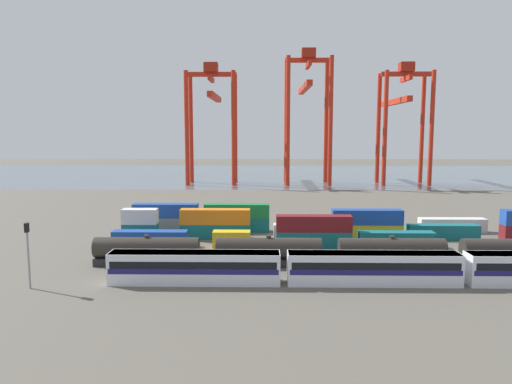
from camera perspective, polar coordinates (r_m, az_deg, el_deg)
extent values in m
plane|color=#5B564C|center=(118.04, 5.71, -1.89)|extent=(420.00, 420.00, 0.00)
cube|color=slate|center=(208.62, 3.66, 2.08)|extent=(400.00, 110.00, 0.01)
cube|color=silver|center=(60.11, -7.30, -8.92)|extent=(21.00, 3.10, 3.90)
cube|color=navy|center=(60.14, -7.30, -9.00)|extent=(20.58, 3.14, 0.64)
cube|color=black|center=(59.92, -7.31, -8.29)|extent=(20.16, 3.13, 0.90)
cube|color=slate|center=(59.64, -7.33, -7.28)|extent=(20.79, 2.85, 0.36)
cube|color=silver|center=(60.98, 13.78, -8.83)|extent=(21.00, 3.10, 3.90)
cube|color=navy|center=(61.01, 13.78, -8.92)|extent=(20.58, 3.14, 0.64)
cube|color=black|center=(60.80, 13.80, -8.21)|extent=(20.16, 3.13, 0.90)
cube|color=slate|center=(60.52, 13.83, -7.22)|extent=(20.79, 2.85, 0.36)
cube|color=#232326|center=(69.40, -12.82, -8.04)|extent=(14.55, 2.50, 1.10)
cylinder|color=#2D2823|center=(68.92, -12.87, -6.45)|extent=(14.55, 2.85, 2.85)
cylinder|color=#2D2823|center=(68.56, -12.91, -5.15)|extent=(0.70, 0.70, 0.36)
cube|color=#232326|center=(67.45, 1.51, -8.30)|extent=(14.55, 2.50, 1.10)
cylinder|color=#2D2823|center=(66.95, 1.52, -6.67)|extent=(14.55, 2.85, 2.85)
cylinder|color=#2D2823|center=(66.58, 1.52, -5.33)|extent=(0.70, 0.70, 0.36)
cube|color=#232326|center=(69.71, 15.78, -8.06)|extent=(14.55, 2.50, 1.10)
cylinder|color=#2D2823|center=(69.23, 15.83, -6.48)|extent=(14.55, 2.85, 2.85)
cylinder|color=#2D2823|center=(68.88, 15.88, -5.19)|extent=(0.70, 0.70, 0.36)
cylinder|color=gray|center=(63.11, -25.46, -6.92)|extent=(0.24, 0.24, 7.89)
cube|color=black|center=(62.41, -25.63, -3.84)|extent=(0.36, 0.60, 1.10)
cube|color=#1C4299|center=(80.02, -12.48, -5.44)|extent=(12.10, 2.44, 2.60)
cube|color=gold|center=(78.02, -2.92, -5.60)|extent=(6.04, 2.44, 2.60)
cube|color=#146066|center=(78.25, 6.87, -5.61)|extent=(12.10, 2.44, 2.60)
cube|color=maroon|center=(77.72, 6.90, -3.74)|extent=(12.10, 2.44, 2.60)
cube|color=#146066|center=(80.70, 16.32, -5.46)|extent=(12.10, 2.44, 2.60)
cube|color=#146066|center=(86.54, -13.60, -4.52)|extent=(6.04, 2.44, 2.60)
cube|color=silver|center=(86.06, -13.65, -2.82)|extent=(6.04, 2.44, 2.60)
cube|color=#146066|center=(84.21, -4.86, -4.67)|extent=(12.10, 2.44, 2.60)
cube|color=orange|center=(83.71, -4.88, -2.92)|extent=(12.10, 2.44, 2.60)
cube|color=silver|center=(83.90, 4.16, -4.70)|extent=(6.04, 2.44, 2.60)
cube|color=gold|center=(85.65, 13.03, -4.62)|extent=(12.10, 2.44, 2.60)
cube|color=#1C4299|center=(85.16, 13.08, -2.91)|extent=(12.10, 2.44, 2.60)
cube|color=#146066|center=(89.33, 21.35, -4.45)|extent=(12.10, 2.44, 2.60)
cube|color=slate|center=(91.60, -10.66, -3.80)|extent=(12.10, 2.44, 2.60)
cube|color=#1C4299|center=(91.14, -10.70, -2.19)|extent=(12.10, 2.44, 2.60)
cube|color=#146066|center=(89.86, -2.28, -3.89)|extent=(12.10, 2.44, 2.60)
cube|color=#197538|center=(89.40, -2.29, -2.25)|extent=(12.10, 2.44, 2.60)
cube|color=#197538|center=(90.10, 6.24, -3.90)|extent=(6.04, 2.44, 2.60)
cube|color=slate|center=(92.28, 14.54, -3.82)|extent=(6.04, 2.44, 2.60)
cube|color=silver|center=(96.29, 22.30, -3.68)|extent=(12.10, 2.44, 2.60)
cylinder|color=red|center=(167.95, -8.25, 7.48)|extent=(1.50, 1.50, 39.25)
cylinder|color=red|center=(166.15, -2.69, 7.55)|extent=(1.50, 1.50, 39.25)
cylinder|color=red|center=(177.66, -7.74, 7.47)|extent=(1.50, 1.50, 39.25)
cylinder|color=red|center=(175.95, -2.49, 7.53)|extent=(1.50, 1.50, 39.25)
cube|color=red|center=(172.88, -5.38, 13.77)|extent=(17.76, 1.20, 1.60)
cube|color=red|center=(172.70, -5.37, 13.24)|extent=(1.20, 11.42, 1.60)
cube|color=red|center=(183.76, -4.94, 11.18)|extent=(2.00, 33.27, 2.00)
cube|color=maroon|center=(173.17, -5.39, 14.56)|extent=(4.80, 4.00, 3.20)
cylinder|color=red|center=(165.17, 3.81, 8.37)|extent=(1.50, 1.50, 43.98)
cylinder|color=red|center=(166.51, 8.86, 8.29)|extent=(1.50, 1.50, 43.98)
cylinder|color=red|center=(176.70, 3.63, 8.29)|extent=(1.50, 1.50, 43.98)
cylinder|color=red|center=(177.95, 8.35, 8.22)|extent=(1.50, 1.50, 43.98)
cube|color=red|center=(173.15, 6.27, 15.33)|extent=(16.13, 1.20, 1.60)
cube|color=red|center=(172.93, 6.26, 14.80)|extent=(1.20, 13.14, 1.60)
cube|color=red|center=(186.36, 5.82, 12.22)|extent=(2.00, 40.82, 2.00)
cube|color=maroon|center=(173.51, 6.28, 16.11)|extent=(4.80, 4.00, 3.20)
cylinder|color=red|center=(170.88, 15.11, 7.30)|extent=(1.50, 1.50, 39.22)
cylinder|color=red|center=(175.38, 20.17, 7.10)|extent=(1.50, 1.50, 39.22)
cylinder|color=red|center=(180.42, 14.35, 7.30)|extent=(1.50, 1.50, 39.22)
cylinder|color=red|center=(184.69, 19.17, 7.12)|extent=(1.50, 1.50, 39.22)
cube|color=red|center=(178.78, 17.45, 13.25)|extent=(17.42, 1.20, 1.60)
cube|color=red|center=(178.61, 17.43, 12.74)|extent=(1.20, 11.41, 1.60)
cube|color=red|center=(190.17, 16.26, 10.28)|extent=(2.00, 36.09, 2.00)
cube|color=maroon|center=(179.06, 17.48, 14.01)|extent=(4.80, 4.00, 3.20)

